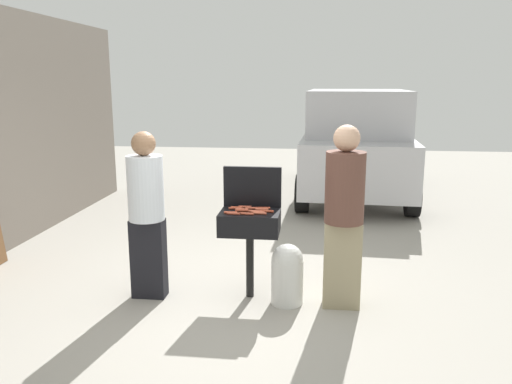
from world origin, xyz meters
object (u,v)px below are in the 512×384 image
at_px(hot_dog_6, 264,208).
at_px(person_left, 146,209).
at_px(hot_dog_2, 242,211).
at_px(hot_dog_8, 237,208).
at_px(hot_dog_9, 242,209).
at_px(hot_dog_4, 231,213).
at_px(hot_dog_3, 233,213).
at_px(hot_dog_14, 235,208).
at_px(hot_dog_10, 255,211).
at_px(hot_dog_7, 260,213).
at_px(parked_minivan, 356,143).
at_px(hot_dog_12, 245,207).
at_px(person_right, 344,211).
at_px(bbq_grill, 250,225).
at_px(hot_dog_11, 247,214).
at_px(hot_dog_13, 252,208).
at_px(propane_tank, 287,273).
at_px(hot_dog_0, 258,212).
at_px(hot_dog_5, 262,209).
at_px(hot_dog_1, 267,211).

distance_m(hot_dog_6, person_left, 1.18).
bearing_deg(hot_dog_2, hot_dog_8, 118.34).
bearing_deg(hot_dog_9, hot_dog_4, -123.66).
bearing_deg(hot_dog_3, hot_dog_9, 70.27).
bearing_deg(hot_dog_14, hot_dog_6, 7.19).
height_order(hot_dog_2, hot_dog_10, same).
bearing_deg(hot_dog_2, hot_dog_7, -23.68).
distance_m(person_left, parked_minivan, 5.68).
distance_m(hot_dog_4, hot_dog_12, 0.27).
xyz_separation_m(hot_dog_8, hot_dog_12, (0.08, 0.04, 0.00)).
relative_size(person_left, person_right, 0.95).
relative_size(hot_dog_9, person_right, 0.07).
height_order(bbq_grill, hot_dog_4, hot_dog_4).
height_order(hot_dog_3, hot_dog_4, same).
bearing_deg(hot_dog_3, hot_dog_11, 1.21).
bearing_deg(hot_dog_3, hot_dog_14, 94.18).
bearing_deg(hot_dog_7, hot_dog_10, 129.83).
height_order(hot_dog_8, hot_dog_11, same).
height_order(hot_dog_11, person_right, person_right).
xyz_separation_m(hot_dog_13, parked_minivan, (1.40, 4.93, 0.11)).
xyz_separation_m(hot_dog_4, hot_dog_8, (0.03, 0.21, 0.00)).
xyz_separation_m(bbq_grill, hot_dog_11, (-0.01, -0.14, 0.15)).
bearing_deg(bbq_grill, person_left, -173.81).
distance_m(hot_dog_10, hot_dog_11, 0.12).
xyz_separation_m(hot_dog_12, person_right, (0.99, -0.27, 0.06)).
xyz_separation_m(bbq_grill, propane_tank, (0.39, -0.13, -0.44)).
bearing_deg(propane_tank, hot_dog_14, 160.08).
relative_size(hot_dog_4, hot_dog_7, 1.00).
distance_m(hot_dog_6, parked_minivan, 5.07).
bearing_deg(propane_tank, hot_dog_3, -178.58).
xyz_separation_m(hot_dog_8, parked_minivan, (1.55, 4.92, 0.11)).
distance_m(hot_dog_3, person_right, 1.07).
bearing_deg(hot_dog_2, hot_dog_10, -6.58).
bearing_deg(bbq_grill, hot_dog_0, -35.11).
bearing_deg(propane_tank, parked_minivan, 78.80).
relative_size(hot_dog_13, hot_dog_14, 1.00).
distance_m(hot_dog_5, propane_tank, 0.68).
height_order(hot_dog_9, propane_tank, hot_dog_9).
distance_m(hot_dog_5, hot_dog_14, 0.28).
distance_m(hot_dog_11, propane_tank, 0.72).
distance_m(bbq_grill, hot_dog_5, 0.20).
xyz_separation_m(hot_dog_3, hot_dog_9, (0.06, 0.17, 0.00)).
xyz_separation_m(hot_dog_3, hot_dog_4, (-0.03, 0.03, 0.00)).
bearing_deg(hot_dog_3, person_left, 178.23).
bearing_deg(hot_dog_13, hot_dog_14, -174.08).
bearing_deg(hot_dog_14, hot_dog_2, -47.59).
height_order(hot_dog_1, hot_dog_8, same).
height_order(bbq_grill, hot_dog_12, hot_dog_12).
height_order(person_right, parked_minivan, parked_minivan).
distance_m(bbq_grill, hot_dog_1, 0.24).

